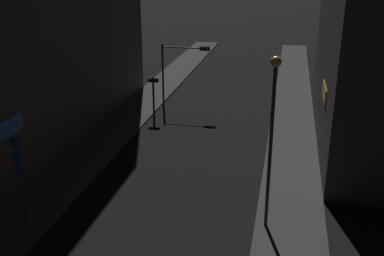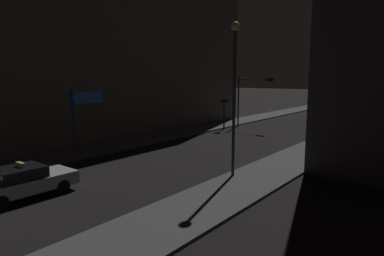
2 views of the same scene
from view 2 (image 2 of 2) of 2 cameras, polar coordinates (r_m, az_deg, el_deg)
sidewalk_left at (r=37.46m, az=3.99°, el=0.38°), size 3.26×65.77×0.12m
sidewalk_right at (r=32.30m, az=22.88°, el=-1.58°), size 3.26×65.77×0.12m
building_facade_left at (r=34.32m, az=-12.26°, el=16.99°), size 7.31×31.63×21.04m
taxi at (r=17.08m, az=-26.23°, el=-7.99°), size 1.86×4.47×1.62m
traffic_light_overhead at (r=36.64m, az=9.72°, el=6.02°), size 3.96×0.41×5.31m
traffic_light_left_kerb at (r=35.04m, az=5.34°, el=3.60°), size 0.80×0.42×3.26m
sign_pole_left at (r=23.93m, az=-19.16°, el=1.99°), size 0.59×0.10×4.44m
street_lamp_near_block at (r=17.88m, az=7.05°, el=8.22°), size 0.47×0.47×7.94m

